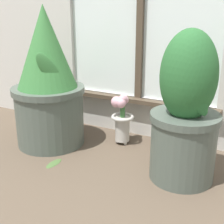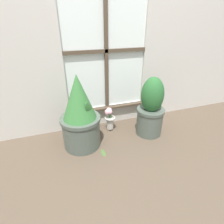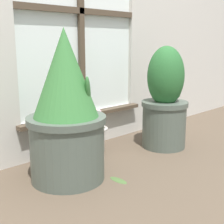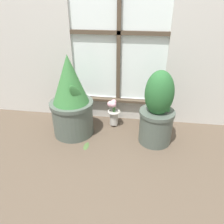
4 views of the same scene
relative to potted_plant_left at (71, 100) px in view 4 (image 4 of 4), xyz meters
name	(u,v)px [view 4 (image 4 of 4)]	position (x,y,z in m)	size (l,w,h in m)	color
ground_plane	(110,148)	(0.37, -0.19, -0.34)	(10.00, 10.00, 0.00)	brown
potted_plant_left	(71,100)	(0.00, 0.00, 0.00)	(0.39, 0.39, 0.74)	#4C564C
potted_plant_right	(157,112)	(0.75, -0.03, -0.04)	(0.30, 0.30, 0.65)	#4C564C
flower_vase	(113,112)	(0.35, 0.18, -0.19)	(0.13, 0.13, 0.28)	#BCB7AD
fallen_leaf	(86,146)	(0.16, -0.19, -0.34)	(0.04, 0.11, 0.01)	#476633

